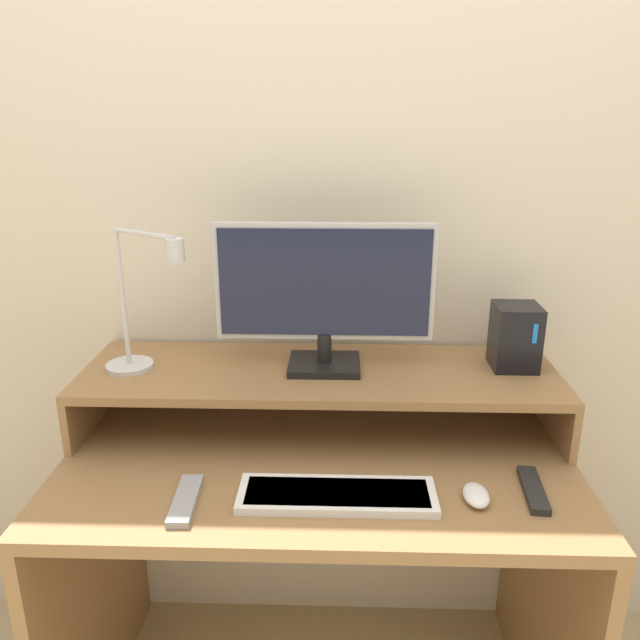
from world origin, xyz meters
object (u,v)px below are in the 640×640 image
object	(u,v)px
monitor	(325,291)
remote_secondary	(533,490)
remote_control	(185,500)
mouse	(476,495)
keyboard	(337,495)
desk_lamp	(141,317)
router_dock	(515,337)

from	to	relation	value
monitor	remote_secondary	distance (m)	0.64
remote_control	mouse	bearing A→B (deg)	2.72
keyboard	remote_secondary	bearing A→B (deg)	4.85
desk_lamp	remote_secondary	distance (m)	0.96
desk_lamp	remote_control	xyz separation A→B (m)	(0.16, -0.31, -0.29)
monitor	router_dock	bearing A→B (deg)	2.27
router_dock	remote_control	world-z (taller)	router_dock
mouse	remote_secondary	xyz separation A→B (m)	(0.13, 0.03, -0.01)
keyboard	monitor	bearing A→B (deg)	95.92
keyboard	desk_lamp	bearing A→B (deg)	148.63
monitor	mouse	world-z (taller)	monitor
monitor	mouse	distance (m)	0.57
monitor	remote_control	bearing A→B (deg)	-127.07
router_dock	remote_secondary	bearing A→B (deg)	-94.35
mouse	remote_control	distance (m)	0.60
monitor	desk_lamp	size ratio (longest dim) A/B	1.49
mouse	remote_control	world-z (taller)	mouse
keyboard	router_dock	bearing A→B (deg)	39.20
keyboard	remote_secondary	size ratio (longest dim) A/B	2.48
mouse	remote_secondary	size ratio (longest dim) A/B	0.52
desk_lamp	router_dock	distance (m)	0.91
desk_lamp	router_dock	xyz separation A→B (m)	(0.91, 0.07, -0.06)
router_dock	keyboard	size ratio (longest dim) A/B	0.40
router_dock	remote_secondary	world-z (taller)	router_dock
mouse	desk_lamp	bearing A→B (deg)	159.36
desk_lamp	keyboard	xyz separation A→B (m)	(0.47, -0.29, -0.29)
remote_secondary	desk_lamp	bearing A→B (deg)	164.04
mouse	remote_control	size ratio (longest dim) A/B	0.51
desk_lamp	keyboard	distance (m)	0.62
keyboard	remote_secondary	world-z (taller)	keyboard
keyboard	mouse	distance (m)	0.29
router_dock	remote_control	xyz separation A→B (m)	(-0.75, -0.38, -0.23)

